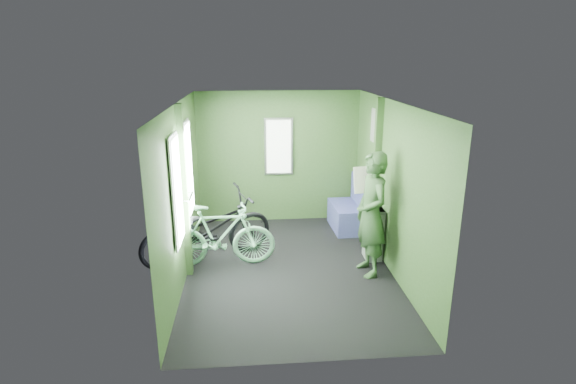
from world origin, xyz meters
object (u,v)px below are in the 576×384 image
object	(u,v)px
waste_box	(373,234)
passenger	(371,214)
bicycle_black	(210,261)
bench_seat	(348,214)
bicycle_mint	(221,266)

from	to	relation	value
waste_box	passenger	bearing A→B (deg)	-111.49
bicycle_black	bench_seat	bearing A→B (deg)	-88.44
bicycle_mint	bench_seat	bearing A→B (deg)	-59.44
bicycle_black	bicycle_mint	size ratio (longest dim) A/B	1.26
bicycle_black	bench_seat	distance (m)	2.54
waste_box	bicycle_black	bearing A→B (deg)	178.00
bicycle_black	passenger	size ratio (longest dim) A/B	1.15
bench_seat	bicycle_mint	bearing A→B (deg)	-151.30
bicycle_mint	bench_seat	size ratio (longest dim) A/B	1.71
bench_seat	passenger	bearing A→B (deg)	-94.70
bicycle_mint	bench_seat	world-z (taller)	bench_seat
passenger	bench_seat	bearing A→B (deg)	168.78
waste_box	bench_seat	distance (m)	1.20
bicycle_black	bicycle_mint	xyz separation A→B (m)	(0.17, -0.16, 0.00)
bicycle_mint	bench_seat	distance (m)	2.47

